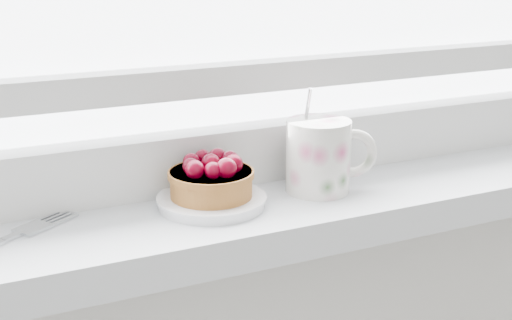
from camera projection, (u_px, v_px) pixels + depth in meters
saucer at (212, 201)px, 0.80m from camera, size 0.12×0.12×0.01m
raspberry_tart at (212, 178)px, 0.79m from camera, size 0.10×0.10×0.05m
floral_mug at (321, 154)px, 0.84m from camera, size 0.12×0.10×0.12m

